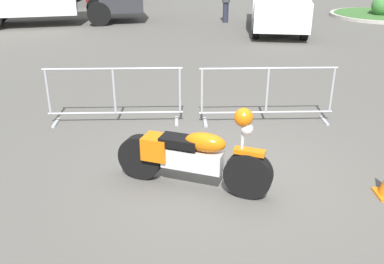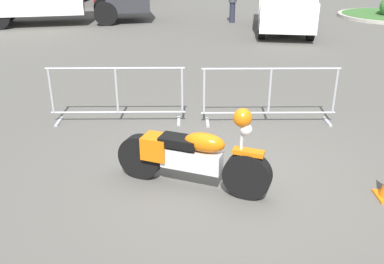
% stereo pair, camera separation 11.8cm
% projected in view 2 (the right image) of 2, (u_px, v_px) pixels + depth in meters
% --- Properties ---
extents(ground_plane, '(120.00, 120.00, 0.00)m').
position_uv_depth(ground_plane, '(222.00, 176.00, 6.24)').
color(ground_plane, '#54514C').
extents(motorcycle, '(2.13, 0.92, 1.25)m').
position_uv_depth(motorcycle, '(192.00, 156.00, 5.79)').
color(motorcycle, black).
rests_on(motorcycle, ground).
extents(crowd_barrier_near, '(2.52, 0.50, 1.07)m').
position_uv_depth(crowd_barrier_near, '(117.00, 94.00, 7.91)').
color(crowd_barrier_near, '#9EA0A5').
rests_on(crowd_barrier_near, ground).
extents(crowd_barrier_far, '(2.52, 0.50, 1.07)m').
position_uv_depth(crowd_barrier_far, '(270.00, 95.00, 7.88)').
color(crowd_barrier_far, '#9EA0A5').
rests_on(crowd_barrier_far, ground).
extents(pedestrian, '(0.46, 0.46, 1.69)m').
position_uv_depth(pedestrian, '(233.00, 0.00, 18.20)').
color(pedestrian, '#262838').
rests_on(pedestrian, ground).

